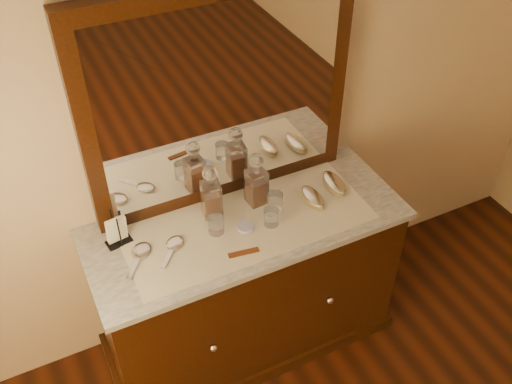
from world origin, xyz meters
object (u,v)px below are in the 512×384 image
hand_mirror_outer (140,254)px  decanter_left (211,197)px  hand_mirror_inner (174,246)px  mirror_frame (220,98)px  decanter_right (257,184)px  dresser_cabinet (247,285)px  comb (244,253)px  pin_dish (246,227)px  napkin_rack (117,231)px  brush_near (313,198)px  brush_far (334,184)px

hand_mirror_outer → decanter_left: bearing=15.3°
decanter_left → hand_mirror_inner: bearing=-152.2°
mirror_frame → hand_mirror_inner: bearing=-143.3°
mirror_frame → decanter_right: mirror_frame is taller
dresser_cabinet → hand_mirror_outer: bearing=179.3°
comb → decanter_right: decanter_right is taller
pin_dish → hand_mirror_inner: size_ratio=0.45×
pin_dish → comb: (-0.07, -0.13, -0.00)m
napkin_rack → brush_near: 0.89m
dresser_cabinet → hand_mirror_inner: 0.57m
comb → brush_far: 0.60m
decanter_right → brush_near: 0.27m
dresser_cabinet → brush_near: bearing=-3.5°
dresser_cabinet → napkin_rack: napkin_rack is taller
decanter_left → hand_mirror_outer: (-0.37, -0.10, -0.09)m
comb → napkin_rack: napkin_rack is taller
comb → mirror_frame: bearing=86.0°
dresser_cabinet → hand_mirror_outer: 0.67m
brush_far → decanter_left: bearing=171.7°
dresser_cabinet → decanter_right: (0.10, 0.10, 0.55)m
hand_mirror_outer → hand_mirror_inner: size_ratio=1.13×
dresser_cabinet → mirror_frame: mirror_frame is taller
decanter_left → brush_near: decanter_left is taller
hand_mirror_inner → comb: bearing=-32.9°
pin_dish → brush_far: brush_far is taller
napkin_rack → decanter_right: (0.64, -0.03, 0.04)m
mirror_frame → decanter_left: (-0.12, -0.14, -0.39)m
brush_far → napkin_rack: bearing=174.3°
hand_mirror_outer → mirror_frame: bearing=26.1°
decanter_left → hand_mirror_inner: 0.27m
dresser_cabinet → pin_dish: (-0.02, -0.04, 0.45)m
napkin_rack → hand_mirror_inner: napkin_rack is taller
dresser_cabinet → mirror_frame: bearing=90.0°
decanter_left → brush_near: bearing=-15.9°
comb → brush_far: brush_far is taller
mirror_frame → pin_dish: (-0.02, -0.28, -0.49)m
decanter_left → brush_far: 0.60m
decanter_right → hand_mirror_inner: bearing=-166.3°
napkin_rack → decanter_right: bearing=-2.4°
napkin_rack → hand_mirror_inner: size_ratio=0.92×
brush_far → dresser_cabinet: bearing=-177.4°
napkin_rack → brush_far: (1.02, -0.10, -0.04)m
decanter_right → brush_far: size_ratio=1.49×
napkin_rack → brush_far: 1.02m
dresser_cabinet → brush_far: size_ratio=7.64×
comb → decanter_right: size_ratio=0.49×
decanter_right → brush_far: decanter_right is taller
dresser_cabinet → decanter_left: decanter_left is taller
mirror_frame → napkin_rack: bearing=-167.4°
pin_dish → hand_mirror_outer: size_ratio=0.40×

